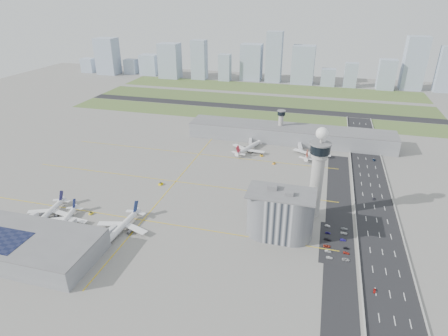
% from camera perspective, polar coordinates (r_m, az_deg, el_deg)
% --- Properties ---
extents(ground, '(1000.00, 1000.00, 0.00)m').
position_cam_1_polar(ground, '(274.90, -1.93, -5.84)').
color(ground, gray).
extents(grass_strip_0, '(480.00, 50.00, 0.08)m').
position_cam_1_polar(grass_strip_0, '(480.12, 3.69, 8.00)').
color(grass_strip_0, '#516831').
rests_on(grass_strip_0, ground).
extents(grass_strip_1, '(480.00, 60.00, 0.08)m').
position_cam_1_polar(grass_strip_1, '(551.00, 5.32, 10.21)').
color(grass_strip_1, '#4D6630').
rests_on(grass_strip_1, ground).
extents(grass_strip_2, '(480.00, 70.00, 0.08)m').
position_cam_1_polar(grass_strip_2, '(627.65, 6.67, 12.00)').
color(grass_strip_2, '#516B32').
rests_on(grass_strip_2, ground).
extents(runway, '(480.00, 22.00, 0.10)m').
position_cam_1_polar(runway, '(514.94, 4.55, 9.17)').
color(runway, black).
rests_on(runway, ground).
extents(highway, '(28.00, 500.00, 0.10)m').
position_cam_1_polar(highway, '(269.31, 22.48, -8.71)').
color(highway, black).
rests_on(highway, ground).
extents(barrier_left, '(0.60, 500.00, 1.20)m').
position_cam_1_polar(barrier_left, '(267.07, 19.51, -8.33)').
color(barrier_left, '#9E9E99').
rests_on(barrier_left, ground).
extents(barrier_right, '(0.60, 500.00, 1.20)m').
position_cam_1_polar(barrier_right, '(271.68, 25.43, -8.86)').
color(barrier_right, '#9E9E99').
rests_on(barrier_right, ground).
extents(landside_road, '(18.00, 260.00, 0.08)m').
position_cam_1_polar(landside_road, '(257.96, 17.15, -9.39)').
color(landside_road, black).
rests_on(landside_road, ground).
extents(parking_lot, '(20.00, 44.00, 0.10)m').
position_cam_1_polar(parking_lot, '(247.91, 16.70, -10.88)').
color(parking_lot, black).
rests_on(parking_lot, ground).
extents(taxiway_line_h_0, '(260.00, 0.60, 0.01)m').
position_cam_1_polar(taxiway_line_h_0, '(265.02, -12.24, -7.77)').
color(taxiway_line_h_0, yellow).
rests_on(taxiway_line_h_0, ground).
extents(taxiway_line_h_1, '(260.00, 0.60, 0.01)m').
position_cam_1_polar(taxiway_line_h_1, '(311.77, -7.36, -2.05)').
color(taxiway_line_h_1, yellow).
rests_on(taxiway_line_h_1, ground).
extents(taxiway_line_h_2, '(260.00, 0.60, 0.01)m').
position_cam_1_polar(taxiway_line_h_2, '(362.44, -3.82, 2.14)').
color(taxiway_line_h_2, yellow).
rests_on(taxiway_line_h_2, ground).
extents(taxiway_line_v, '(0.60, 260.00, 0.01)m').
position_cam_1_polar(taxiway_line_v, '(311.77, -7.36, -2.05)').
color(taxiway_line_v, yellow).
rests_on(taxiway_line_v, ground).
extents(control_tower, '(14.00, 14.00, 64.50)m').
position_cam_1_polar(control_tower, '(255.99, 14.11, -0.23)').
color(control_tower, '#ADAAA5').
rests_on(control_tower, ground).
extents(secondary_tower, '(8.60, 8.60, 31.90)m').
position_cam_1_polar(secondary_tower, '(396.43, 8.64, 6.86)').
color(secondary_tower, '#ADAAA5').
rests_on(secondary_tower, ground).
extents(admin_building, '(42.00, 24.00, 33.50)m').
position_cam_1_polar(admin_building, '(239.62, 8.51, -6.94)').
color(admin_building, '#B2B2B7').
rests_on(admin_building, ground).
extents(terminal_pier, '(210.00, 32.00, 15.80)m').
position_cam_1_polar(terminal_pier, '(397.18, 9.94, 5.14)').
color(terminal_pier, gray).
rests_on(terminal_pier, ground).
extents(near_terminal, '(84.00, 42.00, 13.00)m').
position_cam_1_polar(near_terminal, '(252.70, -27.75, -10.49)').
color(near_terminal, gray).
rests_on(near_terminal, ground).
extents(airplane_near_a, '(37.15, 42.25, 10.84)m').
position_cam_1_polar(airplane_near_a, '(287.13, -25.19, -5.79)').
color(airplane_near_a, white).
rests_on(airplane_near_a, ground).
extents(airplane_near_b, '(36.59, 40.75, 9.93)m').
position_cam_1_polar(airplane_near_b, '(274.45, -23.12, -6.94)').
color(airplane_near_b, white).
rests_on(airplane_near_b, ground).
extents(airplane_near_c, '(38.43, 44.53, 11.99)m').
position_cam_1_polar(airplane_near_c, '(253.79, -15.39, -8.15)').
color(airplane_near_c, white).
rests_on(airplane_near_c, ground).
extents(airplane_far_a, '(48.90, 52.63, 11.93)m').
position_cam_1_polar(airplane_far_a, '(367.27, 3.78, 3.46)').
color(airplane_far_a, white).
rests_on(airplane_far_a, ground).
extents(airplane_far_b, '(44.26, 49.31, 12.03)m').
position_cam_1_polar(airplane_far_b, '(366.65, 13.29, 2.79)').
color(airplane_far_b, white).
rests_on(airplane_far_b, ground).
extents(jet_bridge_near_0, '(5.39, 14.31, 5.70)m').
position_cam_1_polar(jet_bridge_near_0, '(282.51, -28.65, -7.69)').
color(jet_bridge_near_0, silver).
rests_on(jet_bridge_near_0, ground).
extents(jet_bridge_near_1, '(5.39, 14.31, 5.70)m').
position_cam_1_polar(jet_bridge_near_1, '(264.00, -23.81, -8.97)').
color(jet_bridge_near_1, silver).
rests_on(jet_bridge_near_1, ground).
extents(jet_bridge_near_2, '(5.39, 14.31, 5.70)m').
position_cam_1_polar(jet_bridge_near_2, '(247.74, -18.26, -10.35)').
color(jet_bridge_near_2, silver).
rests_on(jet_bridge_near_2, ground).
extents(jet_bridge_far_0, '(5.39, 14.31, 5.70)m').
position_cam_1_polar(jet_bridge_far_0, '(388.89, 4.05, 4.23)').
color(jet_bridge_far_0, silver).
rests_on(jet_bridge_far_0, ground).
extents(jet_bridge_far_1, '(5.39, 14.31, 5.70)m').
position_cam_1_polar(jet_bridge_far_1, '(383.23, 11.40, 3.45)').
color(jet_bridge_far_1, silver).
rests_on(jet_bridge_far_1, ground).
extents(tug_0, '(2.68, 3.24, 1.62)m').
position_cam_1_polar(tug_0, '(270.29, -21.57, -8.21)').
color(tug_0, orange).
rests_on(tug_0, ground).
extents(tug_1, '(2.84, 3.43, 1.71)m').
position_cam_1_polar(tug_1, '(281.18, -19.61, -6.49)').
color(tug_1, yellow).
rests_on(tug_1, ground).
extents(tug_2, '(4.24, 4.33, 2.09)m').
position_cam_1_polar(tug_2, '(260.80, -15.46, -8.47)').
color(tug_2, yellow).
rests_on(tug_2, ground).
extents(tug_3, '(3.24, 3.95, 1.99)m').
position_cam_1_polar(tug_3, '(307.80, -9.61, -2.38)').
color(tug_3, yellow).
rests_on(tug_3, ground).
extents(tug_4, '(3.40, 3.85, 1.86)m').
position_cam_1_polar(tug_4, '(358.33, 5.74, 1.95)').
color(tug_4, gold).
rests_on(tug_4, ground).
extents(tug_5, '(2.99, 3.35, 1.61)m').
position_cam_1_polar(tug_5, '(342.95, 7.63, 0.72)').
color(tug_5, orange).
rests_on(tug_5, ground).
extents(car_lot_0, '(3.65, 1.47, 1.24)m').
position_cam_1_polar(car_lot_0, '(234.09, 15.75, -12.98)').
color(car_lot_0, white).
rests_on(car_lot_0, ground).
extents(car_lot_1, '(3.79, 1.37, 1.24)m').
position_cam_1_polar(car_lot_1, '(238.73, 15.57, -12.11)').
color(car_lot_1, '#9F9F9F').
rests_on(car_lot_1, ground).
extents(car_lot_2, '(4.65, 2.66, 1.22)m').
position_cam_1_polar(car_lot_2, '(242.70, 15.40, -11.40)').
color(car_lot_2, '#AA3421').
rests_on(car_lot_2, ground).
extents(car_lot_3, '(4.47, 2.34, 1.24)m').
position_cam_1_polar(car_lot_3, '(248.65, 15.53, -10.43)').
color(car_lot_3, black).
rests_on(car_lot_3, ground).
extents(car_lot_4, '(3.65, 1.69, 1.21)m').
position_cam_1_polar(car_lot_4, '(254.74, 15.56, -9.49)').
color(car_lot_4, navy).
rests_on(car_lot_4, ground).
extents(car_lot_5, '(3.55, 1.61, 1.13)m').
position_cam_1_polar(car_lot_5, '(261.66, 15.50, -8.48)').
color(car_lot_5, silver).
rests_on(car_lot_5, ground).
extents(car_lot_6, '(4.37, 2.02, 1.21)m').
position_cam_1_polar(car_lot_6, '(235.30, 18.07, -13.12)').
color(car_lot_6, '#AEAEAE').
rests_on(car_lot_6, ground).
extents(car_lot_7, '(3.93, 1.87, 1.10)m').
position_cam_1_polar(car_lot_7, '(240.59, 18.14, -12.19)').
color(car_lot_7, '#A92419').
rests_on(car_lot_7, ground).
extents(car_lot_8, '(3.56, 1.47, 1.21)m').
position_cam_1_polar(car_lot_8, '(244.41, 18.16, -11.53)').
color(car_lot_8, black).
rests_on(car_lot_8, ground).
extents(car_lot_9, '(3.75, 1.47, 1.22)m').
position_cam_1_polar(car_lot_9, '(250.91, 17.69, -10.39)').
color(car_lot_9, navy).
rests_on(car_lot_9, ground).
extents(car_lot_10, '(4.30, 2.04, 1.19)m').
position_cam_1_polar(car_lot_10, '(257.37, 17.82, -9.43)').
color(car_lot_10, white).
rests_on(car_lot_10, ground).
extents(car_lot_11, '(4.43, 1.94, 1.27)m').
position_cam_1_polar(car_lot_11, '(261.77, 17.88, -8.80)').
color(car_lot_11, '#9C9EA2').
rests_on(car_lot_11, ground).
extents(car_hw_0, '(1.83, 3.44, 1.11)m').
position_cam_1_polar(car_hw_0, '(219.93, 21.96, -16.97)').
color(car_hw_0, '#B11814').
rests_on(car_hw_0, ground).
extents(car_hw_1, '(1.40, 3.41, 1.10)m').
position_cam_1_polar(car_hw_1, '(304.72, 21.85, -4.38)').
color(car_hw_1, black).
rests_on(car_hw_1, ground).
extents(car_hw_2, '(2.45, 4.81, 1.30)m').
position_cam_1_polar(car_hw_2, '(374.44, 21.89, 1.17)').
color(car_hw_2, '#192B4B').
rests_on(car_hw_2, ground).
extents(car_hw_4, '(1.87, 3.89, 1.28)m').
position_cam_1_polar(car_hw_4, '(428.37, 19.42, 4.51)').
color(car_hw_4, gray).
rests_on(car_hw_4, ground).
extents(skyline_bldg_0, '(24.05, 19.24, 26.50)m').
position_cam_1_polar(skyline_bldg_0, '(797.13, -19.93, 14.50)').
color(skyline_bldg_0, '#9EADC1').
rests_on(skyline_bldg_0, ground).
extents(skyline_bldg_1, '(37.63, 30.10, 65.60)m').
position_cam_1_polar(skyline_bldg_1, '(765.45, -17.32, 15.96)').
color(skyline_bldg_1, '#9EADC1').
rests_on(skyline_bldg_1, ground).
extents(skyline_bldg_2, '(22.81, 18.25, 26.79)m').
position_cam_1_polar(skyline_bldg_2, '(759.13, -13.98, 14.77)').
color(skyline_bldg_2, '#9EADC1').
rests_on(skyline_bldg_2, ground).
extents(skyline_bldg_3, '(32.30, 25.84, 36.93)m').
position_cam_1_polar(skyline_bldg_3, '(741.66, -11.25, 15.19)').
color(skyline_bldg_3, '#9EADC1').
rests_on(skyline_bldg_3, ground).
extents(skyline_bldg_4, '(35.81, 28.65, 60.36)m').
position_cam_1_polar(skyline_bldg_4, '(705.40, -8.26, 15.87)').
color(skyline_bldg_4, '#9EADC1').
rests_on(skyline_bldg_4, ground).
extents(skyline_bldg_5, '(25.49, 20.39, 66.89)m').
position_cam_1_polar(skyline_bldg_5, '(689.68, -3.80, 16.13)').
color(skyline_bldg_5, '#9EADC1').
rests_on(skyline_bldg_5, ground).
extents(skyline_bldg_6, '(20.04, 16.03, 45.20)m').
position_cam_1_polar(skyline_bldg_6, '(676.14, 0.13, 15.07)').
color(skyline_bldg_6, '#9EADC1').
rests_on(skyline_bldg_6, ground).
extents(skyline_bldg_7, '(35.76, 28.61, 61.22)m').
position_cam_1_polar(skyline_bldg_7, '(683.35, 4.20, 15.79)').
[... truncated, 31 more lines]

